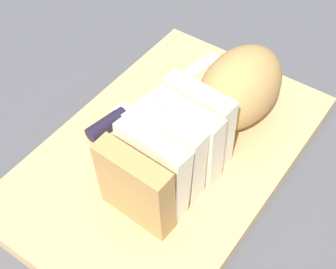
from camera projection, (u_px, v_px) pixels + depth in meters
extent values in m
plane|color=#4C4C51|center=(168.00, 160.00, 0.66)|extent=(3.00, 3.00, 0.00)
cube|color=tan|center=(168.00, 155.00, 0.65)|extent=(0.45, 0.30, 0.02)
ellipsoid|color=tan|center=(240.00, 87.00, 0.65)|extent=(0.15, 0.11, 0.10)
cube|color=beige|center=(198.00, 121.00, 0.61)|extent=(0.04, 0.10, 0.10)
cube|color=beige|center=(186.00, 138.00, 0.59)|extent=(0.04, 0.09, 0.11)
cube|color=beige|center=(168.00, 152.00, 0.58)|extent=(0.03, 0.09, 0.10)
cube|color=beige|center=(152.00, 170.00, 0.56)|extent=(0.04, 0.10, 0.11)
cube|color=tan|center=(135.00, 188.00, 0.54)|extent=(0.04, 0.09, 0.11)
cube|color=silver|center=(174.00, 84.00, 0.73)|extent=(0.19, 0.06, 0.00)
cylinder|color=black|center=(107.00, 124.00, 0.66)|extent=(0.06, 0.03, 0.02)
cube|color=silver|center=(124.00, 114.00, 0.68)|extent=(0.02, 0.02, 0.02)
sphere|color=#A8753D|center=(154.00, 118.00, 0.68)|extent=(0.00, 0.00, 0.00)
sphere|color=#A8753D|center=(160.00, 151.00, 0.64)|extent=(0.01, 0.01, 0.01)
sphere|color=#A8753D|center=(164.00, 132.00, 0.66)|extent=(0.01, 0.01, 0.01)
sphere|color=#A8753D|center=(166.00, 115.00, 0.68)|extent=(0.01, 0.01, 0.01)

